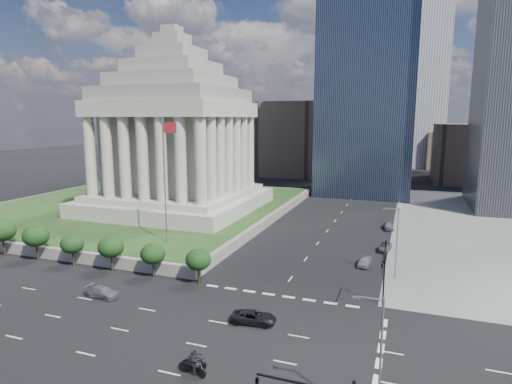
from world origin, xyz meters
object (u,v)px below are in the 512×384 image
at_px(street_lamp_south, 378,357).
at_px(street_lamp_north, 396,239).
at_px(parked_sedan_mid, 385,247).
at_px(suv_grey, 102,292).
at_px(parked_sedan_near, 365,261).
at_px(flagpole, 165,174).
at_px(motorcycle_lead, 194,359).
at_px(pickup_truck, 254,317).
at_px(parked_sedan_far, 388,226).
at_px(motorcycle_trail, 192,363).
at_px(war_memorial, 175,120).
at_px(traffic_signal_ne, 384,268).

bearing_deg(street_lamp_south, street_lamp_north, 90.00).
bearing_deg(parked_sedan_mid, suv_grey, -126.76).
distance_m(street_lamp_north, parked_sedan_near, 7.67).
xyz_separation_m(suv_grey, parked_sedan_near, (29.27, 22.78, 0.06)).
height_order(street_lamp_north, suv_grey, street_lamp_north).
bearing_deg(flagpole, motorcycle_lead, -54.75).
xyz_separation_m(street_lamp_north, parked_sedan_near, (-4.33, 3.95, -4.95)).
bearing_deg(street_lamp_south, pickup_truck, 138.23).
xyz_separation_m(pickup_truck, parked_sedan_far, (11.50, 46.12, 0.06)).
height_order(parked_sedan_mid, motorcycle_trail, motorcycle_trail).
relative_size(war_memorial, motorcycle_lead, 16.54).
height_order(suv_grey, parked_sedan_far, parked_sedan_far).
bearing_deg(parked_sedan_far, motorcycle_lead, -112.38).
relative_size(flagpole, parked_sedan_far, 4.63).
distance_m(traffic_signal_ne, parked_sedan_far, 38.86).
bearing_deg(war_memorial, street_lamp_north, -25.92).
xyz_separation_m(street_lamp_south, suv_grey, (-33.59, 12.17, -5.01)).
relative_size(war_memorial, traffic_signal_ne, 4.88).
xyz_separation_m(war_memorial, traffic_signal_ne, (46.50, -34.30, -16.15)).
height_order(war_memorial, parked_sedan_mid, war_memorial).
bearing_deg(traffic_signal_ne, parked_sedan_mid, 92.41).
distance_m(war_memorial, street_lamp_north, 54.92).
xyz_separation_m(flagpole, parked_sedan_near, (30.83, 4.95, -12.40)).
height_order(traffic_signal_ne, suv_grey, traffic_signal_ne).
distance_m(pickup_truck, motorcycle_trail, 10.80).
relative_size(war_memorial, parked_sedan_far, 9.02).
bearing_deg(war_memorial, traffic_signal_ne, -36.42).
bearing_deg(parked_sedan_near, street_lamp_north, -39.46).
height_order(traffic_signal_ne, street_lamp_north, street_lamp_north).
distance_m(flagpole, street_lamp_south, 46.81).
bearing_deg(street_lamp_south, parked_sedan_mid, 92.41).
bearing_deg(war_memorial, parked_sedan_mid, -13.11).
bearing_deg(street_lamp_north, flagpole, -178.37).
bearing_deg(flagpole, parked_sedan_mid, 21.91).
bearing_deg(parked_sedan_mid, motorcycle_trail, -99.13).
bearing_deg(motorcycle_lead, parked_sedan_far, 68.69).
bearing_deg(motorcycle_trail, suv_grey, 158.94).
xyz_separation_m(street_lamp_south, street_lamp_north, (0.00, 31.00, 0.00)).
xyz_separation_m(street_lamp_south, parked_sedan_mid, (-1.83, 43.41, -5.00)).
distance_m(pickup_truck, parked_sedan_near, 24.61).
bearing_deg(parked_sedan_far, flagpole, -148.21).
xyz_separation_m(traffic_signal_ne, suv_grey, (-32.77, -7.52, -4.59)).
relative_size(pickup_truck, suv_grey, 1.07).
relative_size(suv_grey, parked_sedan_near, 1.07).
distance_m(war_memorial, suv_grey, 48.67).
relative_size(pickup_truck, motorcycle_trail, 1.67).
distance_m(war_memorial, motorcycle_trail, 64.76).
bearing_deg(street_lamp_north, street_lamp_south, -90.00).
distance_m(parked_sedan_far, motorcycle_lead, 57.49).
distance_m(pickup_truck, suv_grey, 19.98).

